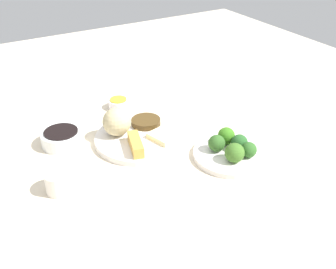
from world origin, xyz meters
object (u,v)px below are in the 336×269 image
object	(u,v)px
main_plate	(141,139)
teacup	(59,182)
broccoli_plate	(232,155)
sauce_ramekin_hot_mustard	(119,104)
soy_sauce_bowl	(62,138)

from	to	relation	value
main_plate	teacup	size ratio (longest dim) A/B	3.93
broccoli_plate	sauce_ramekin_hot_mustard	xyz separation A→B (m)	(0.14, -0.40, 0.01)
main_plate	broccoli_plate	size ratio (longest dim) A/B	1.28
sauce_ramekin_hot_mustard	main_plate	bearing A→B (deg)	82.00
main_plate	soy_sauce_bowl	size ratio (longest dim) A/B	2.31
main_plate	soy_sauce_bowl	distance (m)	0.22
teacup	soy_sauce_bowl	bearing A→B (deg)	-109.37
broccoli_plate	soy_sauce_bowl	xyz separation A→B (m)	(0.36, -0.28, 0.01)
teacup	main_plate	bearing A→B (deg)	-159.05
main_plate	broccoli_plate	distance (m)	0.25
broccoli_plate	soy_sauce_bowl	distance (m)	0.46
sauce_ramekin_hot_mustard	teacup	bearing A→B (deg)	47.26
soy_sauce_bowl	broccoli_plate	bearing A→B (deg)	141.67
main_plate	broccoli_plate	bearing A→B (deg)	131.14
main_plate	teacup	xyz separation A→B (m)	(0.26, 0.10, 0.02)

